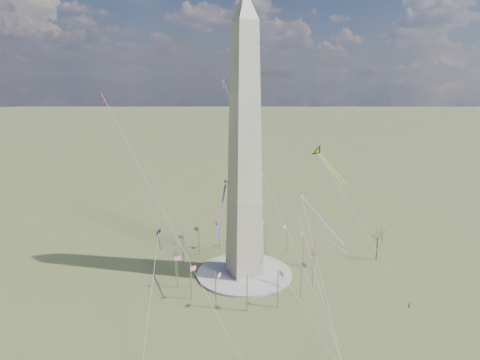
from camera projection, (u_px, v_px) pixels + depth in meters
name	position (u px, v px, depth m)	size (l,w,h in m)	color
ground	(244.00, 274.00, 161.99)	(2000.00, 2000.00, 0.00)	#525E2F
plaza	(244.00, 273.00, 161.89)	(36.00, 36.00, 0.80)	#B9B7A9
washington_monument	(245.00, 149.00, 150.45)	(15.56, 15.56, 100.00)	#B4A697
flagpole_ring	(244.00, 256.00, 160.24)	(54.40, 54.40, 13.00)	#B1B2B8
tree_near	(378.00, 235.00, 172.25)	(8.45, 8.45, 14.78)	#463B2A
person_east	(409.00, 305.00, 138.19)	(0.72, 0.47, 1.98)	gray
kite_delta_black	(319.00, 153.00, 176.74)	(7.77, 16.98, 13.82)	black
kite_diamond_purple	(159.00, 235.00, 149.37)	(1.74, 2.71, 8.36)	#3B1971
kite_streamer_left	(315.00, 211.00, 148.73)	(6.21, 20.43, 14.25)	#FA3C27
kite_streamer_mid	(222.00, 201.00, 149.80)	(12.73, 20.48, 15.75)	#FA3C27
kite_streamer_right	(316.00, 229.00, 165.23)	(15.09, 16.14, 14.32)	#FA3C27
kite_small_red	(101.00, 94.00, 154.15)	(1.57, 2.29, 4.81)	red
kite_small_white	(223.00, 82.00, 191.64)	(1.22, 1.98, 4.51)	silver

